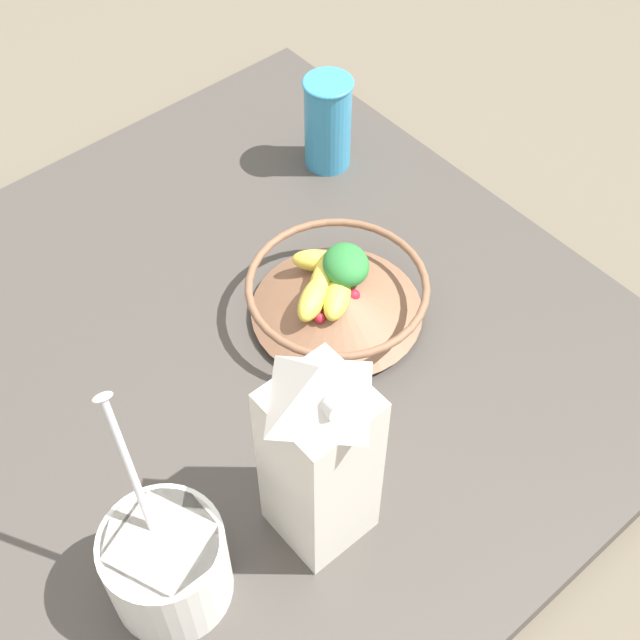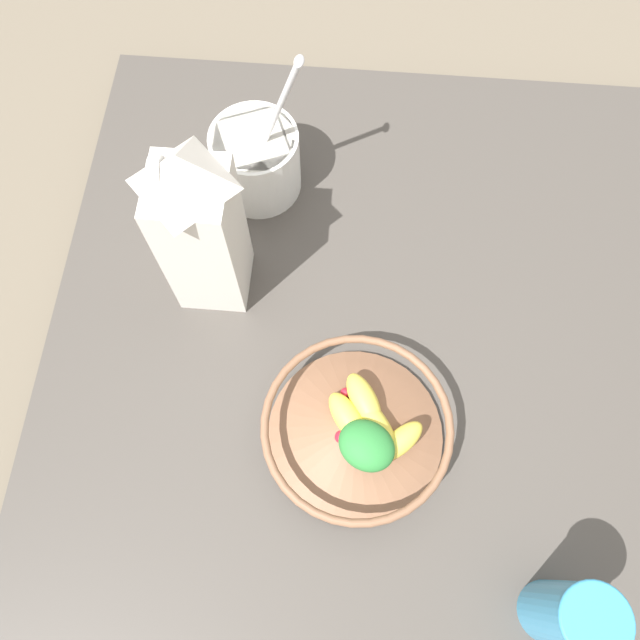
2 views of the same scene
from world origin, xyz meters
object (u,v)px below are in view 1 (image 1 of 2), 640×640
milk_carton (320,453)px  drinking_cup (328,121)px  fruit_bowl (336,294)px  yogurt_tub (166,562)px

milk_carton → drinking_cup: (0.38, 0.43, -0.07)m
fruit_bowl → drinking_cup: 0.30m
milk_carton → drinking_cup: milk_carton is taller
fruit_bowl → milk_carton: bearing=-134.6°
milk_carton → yogurt_tub: bearing=166.2°
fruit_bowl → yogurt_tub: bearing=-155.7°
yogurt_tub → drinking_cup: bearing=35.7°
fruit_bowl → yogurt_tub: 0.40m
milk_carton → yogurt_tub: 0.19m
milk_carton → drinking_cup: size_ratio=1.97×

